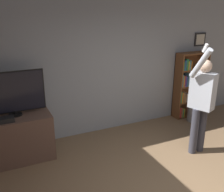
{
  "coord_description": "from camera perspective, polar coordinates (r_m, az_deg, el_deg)",
  "views": [
    {
      "loc": [
        -2.21,
        -1.95,
        2.52
      ],
      "look_at": [
        -0.47,
        1.74,
        1.14
      ],
      "focal_mm": 42.0,
      "sensor_mm": 36.0,
      "label": 1
    }
  ],
  "objects": [
    {
      "name": "wall_back",
      "position": [
        5.4,
        -0.46,
        6.26
      ],
      "size": [
        7.18,
        0.09,
        2.7
      ],
      "color": "#9EA3A8",
      "rests_on": "ground_plane"
    },
    {
      "name": "tv_ledge",
      "position": [
        4.84,
        -19.66,
        -8.45
      ],
      "size": [
        1.11,
        0.66,
        0.8
      ],
      "color": "brown",
      "rests_on": "ground_plane"
    },
    {
      "name": "television",
      "position": [
        4.58,
        -20.78,
        0.57
      ],
      "size": [
        1.02,
        0.22,
        0.76
      ],
      "color": "black",
      "rests_on": "tv_ledge"
    },
    {
      "name": "game_console",
      "position": [
        4.49,
        -22.07,
        -4.79
      ],
      "size": [
        0.25,
        0.17,
        0.07
      ],
      "color": "black",
      "rests_on": "tv_ledge"
    },
    {
      "name": "bookshelf",
      "position": [
        6.44,
        16.1,
        2.27
      ],
      "size": [
        0.79,
        0.28,
        1.54
      ],
      "color": "brown",
      "rests_on": "ground_plane"
    },
    {
      "name": "person",
      "position": [
        4.76,
        18.99,
        -0.54
      ],
      "size": [
        0.55,
        0.55,
        2.0
      ],
      "rotation": [
        0.0,
        0.0,
        -1.19
      ],
      "color": "#383842",
      "rests_on": "ground_plane"
    },
    {
      "name": "waste_bin",
      "position": [
        6.36,
        17.25,
        -3.79
      ],
      "size": [
        0.26,
        0.26,
        0.34
      ],
      "color": "gray",
      "rests_on": "ground_plane"
    }
  ]
}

